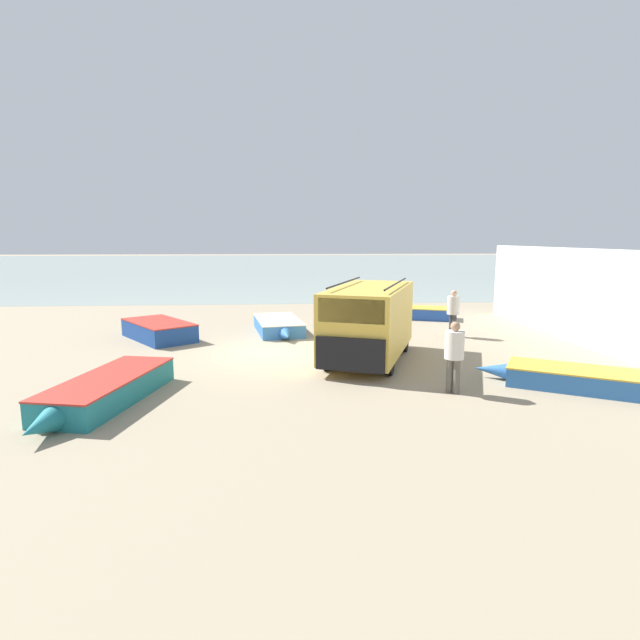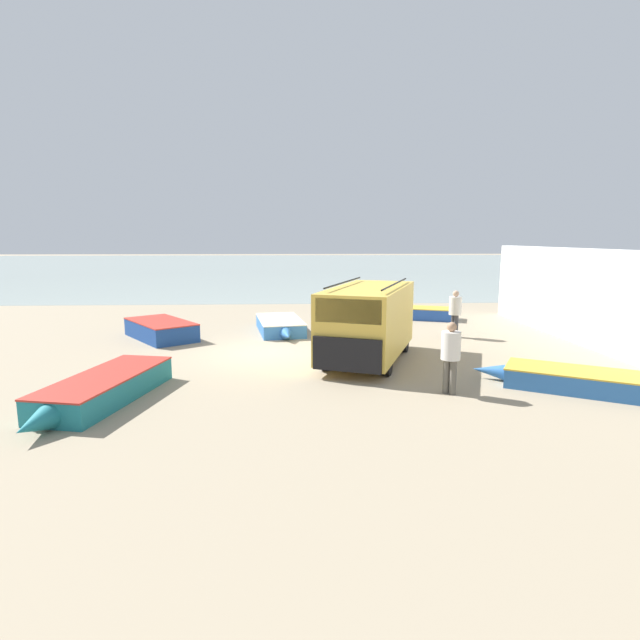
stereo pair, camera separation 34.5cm
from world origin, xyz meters
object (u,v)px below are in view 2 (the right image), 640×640
at_px(fishing_rowboat_3, 589,382).
at_px(fisherman_0, 455,309).
at_px(fishing_rowboat_2, 410,313).
at_px(parked_van, 368,320).
at_px(fishing_rowboat_1, 102,389).
at_px(fishing_rowboat_4, 280,326).
at_px(fishing_rowboat_0, 160,329).
at_px(fisherman_1, 451,351).

distance_m(fishing_rowboat_3, fisherman_0, 6.98).
bearing_deg(fishing_rowboat_2, fisherman_0, 117.98).
bearing_deg(parked_van, fishing_rowboat_1, -40.58).
bearing_deg(fishing_rowboat_4, fishing_rowboat_0, -87.69).
distance_m(fishing_rowboat_2, fishing_rowboat_3, 11.49).
bearing_deg(fishing_rowboat_4, fisherman_0, 69.85).
xyz_separation_m(fishing_rowboat_2, fisherman_0, (0.67, -4.50, 0.79)).
height_order(fisherman_0, fisherman_1, fisherman_0).
bearing_deg(fishing_rowboat_1, fishing_rowboat_2, 152.13).
height_order(fishing_rowboat_0, fisherman_1, fisherman_1).
relative_size(parked_van, fishing_rowboat_2, 1.15).
height_order(fishing_rowboat_3, fisherman_0, fisherman_0).
height_order(fishing_rowboat_1, fisherman_1, fisherman_1).
bearing_deg(parked_van, fishing_rowboat_0, -96.58).
distance_m(fishing_rowboat_2, fisherman_1, 11.49).
xyz_separation_m(parked_van, fishing_rowboat_3, (4.94, -3.36, -0.99)).
bearing_deg(fishing_rowboat_0, fishing_rowboat_4, -114.90).
distance_m(fishing_rowboat_3, fishing_rowboat_4, 11.23).
xyz_separation_m(parked_van, fishing_rowboat_4, (-2.83, 4.75, -0.98)).
bearing_deg(fisherman_0, parked_van, -156.89).
xyz_separation_m(fishing_rowboat_2, fishing_rowboat_3, (1.83, -11.34, -0.02)).
height_order(parked_van, fishing_rowboat_4, parked_van).
xyz_separation_m(fishing_rowboat_0, fishing_rowboat_4, (4.48, 0.92, -0.07)).
distance_m(fishing_rowboat_4, fisherman_0, 6.77).
height_order(fishing_rowboat_2, fisherman_0, fisherman_0).
bearing_deg(fishing_rowboat_3, fishing_rowboat_0, -0.04).
distance_m(fishing_rowboat_3, fisherman_1, 3.54).
height_order(parked_van, fishing_rowboat_3, parked_van).
xyz_separation_m(fishing_rowboat_0, fishing_rowboat_1, (0.68, -7.40, -0.04)).
relative_size(fishing_rowboat_2, fishing_rowboat_4, 1.11).
distance_m(fishing_rowboat_0, fishing_rowboat_4, 4.57).
xyz_separation_m(fishing_rowboat_1, fishing_rowboat_3, (11.56, 0.21, -0.04)).
height_order(fishing_rowboat_4, fisherman_0, fisherman_0).
xyz_separation_m(fishing_rowboat_1, fishing_rowboat_2, (9.74, 11.55, -0.02)).
bearing_deg(parked_van, fishing_rowboat_2, 179.80).
relative_size(fishing_rowboat_1, fishing_rowboat_4, 1.15).
relative_size(fishing_rowboat_3, fishing_rowboat_4, 1.14).
bearing_deg(fishing_rowboat_2, parked_van, 88.24).
distance_m(fishing_rowboat_2, fisherman_0, 4.62).
height_order(parked_van, fishing_rowboat_0, parked_van).
bearing_deg(fisherman_0, fishing_rowboat_2, 78.91).
bearing_deg(fishing_rowboat_4, fishing_rowboat_3, 34.48).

